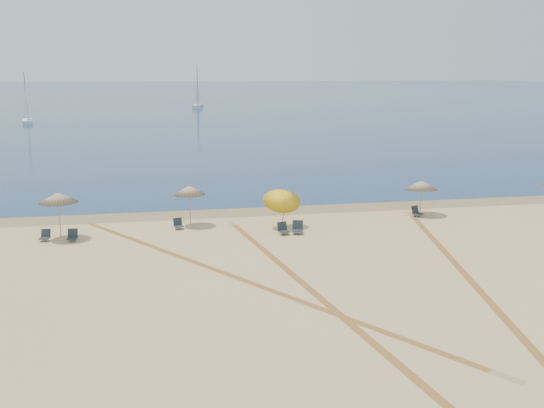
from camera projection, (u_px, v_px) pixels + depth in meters
The scene contains 16 objects.
ground at pixel (407, 395), 17.85m from camera, with size 160.00×160.00×0.00m, color tan.
ocean at pixel (167, 93), 233.75m from camera, with size 500.00×500.00×0.00m, color #0C2151.
wet_sand at pixel (260, 211), 40.88m from camera, with size 500.00×500.00×0.00m, color olive.
umbrella_1 at pixel (58, 197), 33.97m from camera, with size 2.10×2.10×2.58m.
umbrella_2 at pixel (190, 190), 36.84m from camera, with size 1.85×1.85×2.42m.
umbrella_3 at pixel (282, 197), 36.35m from camera, with size 2.19×2.20×2.54m.
umbrella_4 at pixel (421, 185), 39.58m from camera, with size 2.09×2.10×2.22m.
chair_2 at pixel (45, 236), 33.79m from camera, with size 0.61×0.68×0.60m.
chair_3 at pixel (72, 236), 33.77m from camera, with size 0.55×0.64×0.63m.
chair_4 at pixel (178, 224), 36.30m from camera, with size 0.60×0.67×0.60m.
chair_5 at pixel (283, 229), 35.10m from camera, with size 0.68×0.75×0.66m.
chair_6 at pixel (298, 228), 35.24m from camera, with size 0.76×0.83×0.72m.
chair_7 at pixel (417, 212), 39.31m from camera, with size 0.75×0.80×0.65m.
sailboat_0 at pixel (198, 95), 146.41m from camera, with size 3.04×6.72×9.71m.
sailboat_1 at pixel (27, 108), 105.06m from camera, with size 2.33×5.80×8.40m.
tire_tracks at pixel (337, 287), 26.63m from camera, with size 46.71×41.49×0.00m.
Camera 1 is at (-6.85, -15.28, 9.05)m, focal length 41.71 mm.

